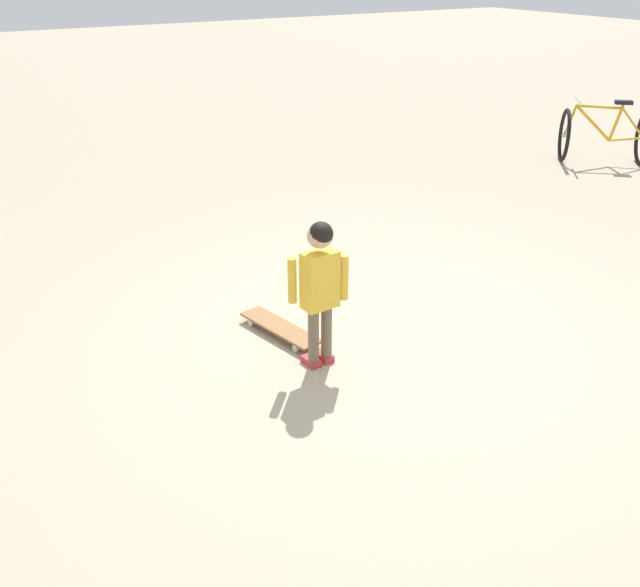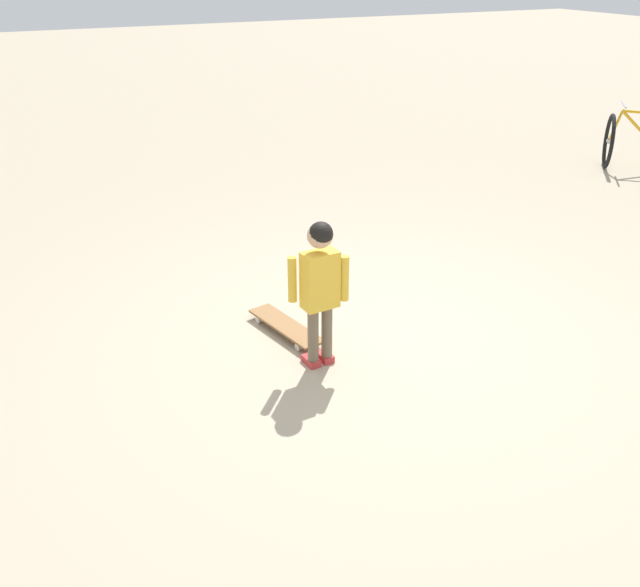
# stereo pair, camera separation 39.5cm
# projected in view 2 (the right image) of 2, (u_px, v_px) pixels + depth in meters

# --- Properties ---
(ground_plane) EXTENTS (50.00, 50.00, 0.00)m
(ground_plane) POSITION_uv_depth(u_px,v_px,m) (386.00, 342.00, 5.21)
(ground_plane) COLOR tan
(child_person) EXTENTS (0.38, 0.21, 1.06)m
(child_person) POSITION_uv_depth(u_px,v_px,m) (320.00, 279.00, 4.65)
(child_person) COLOR brown
(child_person) RESTS_ON ground
(skateboard) EXTENTS (0.34, 0.78, 0.07)m
(skateboard) POSITION_uv_depth(u_px,v_px,m) (286.00, 326.00, 5.30)
(skateboard) COLOR olive
(skateboard) RESTS_ON ground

